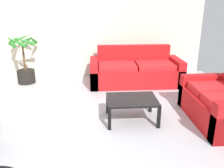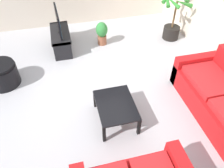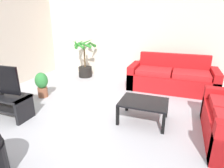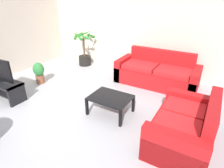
{
  "view_description": "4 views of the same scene",
  "coord_description": "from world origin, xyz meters",
  "px_view_note": "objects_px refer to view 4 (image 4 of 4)",
  "views": [
    {
      "loc": [
        0.22,
        -3.12,
        1.88
      ],
      "look_at": [
        0.47,
        0.45,
        0.64
      ],
      "focal_mm": 37.48,
      "sensor_mm": 36.0,
      "label": 1
    },
    {
      "loc": [
        3.18,
        -0.25,
        3.16
      ],
      "look_at": [
        0.5,
        0.42,
        0.59
      ],
      "focal_mm": 35.39,
      "sensor_mm": 36.0,
      "label": 2
    },
    {
      "loc": [
        1.32,
        -2.63,
        1.77
      ],
      "look_at": [
        0.21,
        0.35,
        0.66
      ],
      "focal_mm": 30.0,
      "sensor_mm": 36.0,
      "label": 3
    },
    {
      "loc": [
        2.5,
        -2.46,
        2.28
      ],
      "look_at": [
        0.6,
        0.81,
        0.47
      ],
      "focal_mm": 30.15,
      "sensor_mm": 36.0,
      "label": 4
    }
  ],
  "objects_px": {
    "potted_plant_small": "(39,72)",
    "potted_palm": "(84,51)",
    "couch_loveseat": "(184,127)",
    "tv_stand": "(3,87)",
    "couch_main": "(157,74)",
    "coffee_table": "(110,99)"
  },
  "relations": [
    {
      "from": "coffee_table",
      "to": "potted_palm",
      "type": "distance_m",
      "value": 3.15
    },
    {
      "from": "potted_palm",
      "to": "couch_main",
      "type": "bearing_deg",
      "value": -5.47
    },
    {
      "from": "couch_main",
      "to": "potted_plant_small",
      "type": "xyz_separation_m",
      "value": [
        -2.84,
        -1.58,
        0.03
      ]
    },
    {
      "from": "couch_loveseat",
      "to": "potted_palm",
      "type": "distance_m",
      "value": 4.43
    },
    {
      "from": "couch_loveseat",
      "to": "potted_palm",
      "type": "xyz_separation_m",
      "value": [
        -3.8,
        2.26,
        0.19
      ]
    },
    {
      "from": "couch_loveseat",
      "to": "coffee_table",
      "type": "xyz_separation_m",
      "value": [
        -1.49,
        0.13,
        0.04
      ]
    },
    {
      "from": "coffee_table",
      "to": "couch_loveseat",
      "type": "bearing_deg",
      "value": -5.11
    },
    {
      "from": "potted_palm",
      "to": "potted_plant_small",
      "type": "distance_m",
      "value": 1.85
    },
    {
      "from": "coffee_table",
      "to": "potted_palm",
      "type": "xyz_separation_m",
      "value": [
        -2.32,
        2.13,
        0.15
      ]
    },
    {
      "from": "couch_loveseat",
      "to": "coffee_table",
      "type": "distance_m",
      "value": 1.49
    },
    {
      "from": "potted_palm",
      "to": "potted_plant_small",
      "type": "bearing_deg",
      "value": -95.01
    },
    {
      "from": "couch_main",
      "to": "couch_loveseat",
      "type": "bearing_deg",
      "value": -60.87
    },
    {
      "from": "couch_loveseat",
      "to": "potted_plant_small",
      "type": "height_order",
      "value": "couch_loveseat"
    },
    {
      "from": "potted_plant_small",
      "to": "tv_stand",
      "type": "bearing_deg",
      "value": -93.68
    },
    {
      "from": "couch_loveseat",
      "to": "tv_stand",
      "type": "xyz_separation_m",
      "value": [
        -4.03,
        -0.6,
        -0.01
      ]
    },
    {
      "from": "tv_stand",
      "to": "potted_palm",
      "type": "distance_m",
      "value": 2.88
    },
    {
      "from": "potted_plant_small",
      "to": "potted_palm",
      "type": "bearing_deg",
      "value": 84.99
    },
    {
      "from": "couch_loveseat",
      "to": "coffee_table",
      "type": "height_order",
      "value": "couch_loveseat"
    },
    {
      "from": "couch_main",
      "to": "couch_loveseat",
      "type": "xyz_separation_m",
      "value": [
        1.12,
        -2.01,
        -0.01
      ]
    },
    {
      "from": "potted_palm",
      "to": "tv_stand",
      "type": "bearing_deg",
      "value": -94.54
    },
    {
      "from": "couch_loveseat",
      "to": "potted_palm",
      "type": "bearing_deg",
      "value": 149.23
    },
    {
      "from": "couch_main",
      "to": "coffee_table",
      "type": "distance_m",
      "value": 1.91
    }
  ]
}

